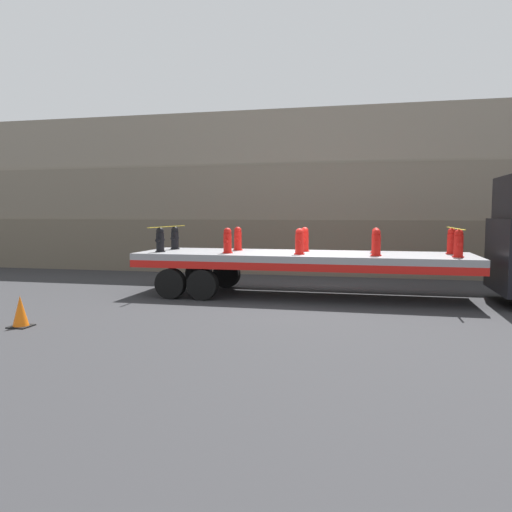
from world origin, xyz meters
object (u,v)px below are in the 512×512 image
Objects in this scene: fire_hydrant_red_near_1 at (228,241)px; fire_hydrant_red_far_3 at (376,241)px; fire_hydrant_red_near_4 at (459,244)px; fire_hydrant_black_near_0 at (160,240)px; fire_hydrant_red_near_3 at (376,243)px; fire_hydrant_black_far_0 at (175,238)px; traffic_cone at (20,312)px; fire_hydrant_red_far_1 at (238,239)px; fire_hydrant_red_far_4 at (451,241)px; fire_hydrant_red_far_2 at (305,240)px; flatbed_trailer at (286,260)px; fire_hydrant_red_near_2 at (299,242)px.

fire_hydrant_red_near_1 is 1.00× the size of fire_hydrant_red_far_3.
fire_hydrant_red_near_4 is (2.01, -1.12, 0.00)m from fire_hydrant_red_far_3.
fire_hydrant_red_far_3 is at bearing 151.02° from fire_hydrant_red_near_4.
fire_hydrant_black_near_0 is 1.00× the size of fire_hydrant_red_near_3.
traffic_cone is at bearing -101.23° from fire_hydrant_black_far_0.
fire_hydrant_black_far_0 is 1.00× the size of fire_hydrant_red_near_1.
fire_hydrant_red_near_1 and fire_hydrant_red_far_1 have the same top height.
fire_hydrant_red_far_4 is 1.08× the size of traffic_cone.
fire_hydrant_black_near_0 is at bearing 180.00° from fire_hydrant_red_near_1.
traffic_cone is (-9.18, -5.65, -1.26)m from fire_hydrant_red_far_4.
fire_hydrant_red_far_2 is 4.03m from fire_hydrant_red_far_4.
fire_hydrant_red_near_1 is 1.00× the size of fire_hydrant_red_near_4.
traffic_cone is at bearing -119.03° from fire_hydrant_red_far_1.
fire_hydrant_red_far_2 is at bearing 180.00° from fire_hydrant_red_far_4.
fire_hydrant_red_far_2 is 1.00× the size of fire_hydrant_red_near_3.
fire_hydrant_red_far_4 is (4.49, 0.56, 0.55)m from flatbed_trailer.
fire_hydrant_red_near_1 is at bearing -28.98° from fire_hydrant_black_far_0.
fire_hydrant_red_near_4 is 10.32m from traffic_cone.
fire_hydrant_red_near_2 is 1.00× the size of fire_hydrant_red_near_4.
fire_hydrant_red_near_1 and fire_hydrant_red_near_2 have the same top height.
fire_hydrant_red_near_4 is at bearing -28.98° from fire_hydrant_red_far_3.
fire_hydrant_black_far_0 and fire_hydrant_red_far_3 have the same top height.
fire_hydrant_black_near_0 is 1.12m from fire_hydrant_black_far_0.
fire_hydrant_black_far_0 and fire_hydrant_red_far_4 have the same top height.
fire_hydrant_black_far_0 is (-3.57, 0.56, 0.55)m from flatbed_trailer.
fire_hydrant_red_near_3 is at bearing 0.00° from fire_hydrant_red_near_2.
fire_hydrant_red_near_2 is 1.00× the size of fire_hydrant_red_near_3.
fire_hydrant_red_near_1 and fire_hydrant_red_far_2 have the same top height.
fire_hydrant_red_far_2 is 1.00× the size of fire_hydrant_red_near_4.
fire_hydrant_red_far_4 is (2.01, 1.12, 0.00)m from fire_hydrant_red_near_3.
fire_hydrant_red_near_3 is at bearing -28.98° from fire_hydrant_red_far_2.
fire_hydrant_red_far_4 is at bearing 0.00° from fire_hydrant_black_far_0.
traffic_cone is at bearing -141.74° from fire_hydrant_red_far_3.
fire_hydrant_red_far_4 is (8.06, 0.00, 0.00)m from fire_hydrant_black_far_0.
fire_hydrant_black_near_0 is at bearing -151.02° from fire_hydrant_red_far_1.
fire_hydrant_black_far_0 is 1.08× the size of traffic_cone.
flatbed_trailer is 13.09× the size of fire_hydrant_red_near_4.
fire_hydrant_red_near_2 is 1.00× the size of fire_hydrant_red_far_3.
flatbed_trailer is 2.60m from fire_hydrant_red_near_3.
fire_hydrant_red_near_2 is 4.18m from fire_hydrant_red_far_4.
traffic_cone is (-5.15, -5.65, -1.26)m from fire_hydrant_red_far_2.
fire_hydrant_black_near_0 is 4.03m from fire_hydrant_red_near_2.
fire_hydrant_red_near_1 is 6.04m from fire_hydrant_red_near_4.
fire_hydrant_red_near_4 and fire_hydrant_red_far_4 have the same top height.
fire_hydrant_red_near_3 is (2.01, 0.00, 0.00)m from fire_hydrant_red_near_2.
fire_hydrant_red_near_1 is at bearing 180.00° from fire_hydrant_red_near_3.
fire_hydrant_red_near_1 is at bearing -164.52° from fire_hydrant_red_far_3.
fire_hydrant_red_far_4 is (4.03, 0.00, 0.00)m from fire_hydrant_red_far_2.
fire_hydrant_red_near_1 is 1.00× the size of fire_hydrant_red_far_2.
flatbed_trailer is 14.18× the size of traffic_cone.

